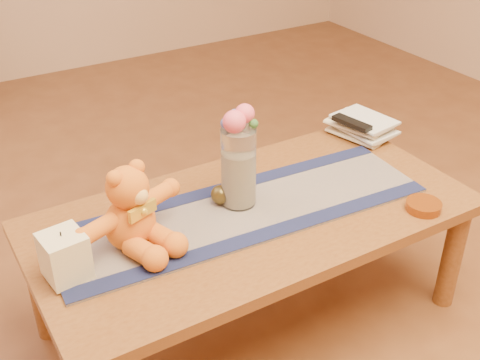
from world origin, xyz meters
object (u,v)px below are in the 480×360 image
tv_remote (352,123)px  amber_dish (424,206)px  pillar_candle (65,256)px  bronze_ball (221,195)px  glass_vase (239,167)px  teddy_bear (128,207)px  book_bottom (348,140)px

tv_remote → amber_dish: bearing=-113.1°
pillar_candle → bronze_ball: pillar_candle is taller
bronze_ball → glass_vase: bearing=-26.7°
teddy_bear → amber_dish: 0.92m
pillar_candle → glass_vase: 0.59m
teddy_bear → book_bottom: bearing=-8.9°
glass_vase → book_bottom: 0.62m
teddy_bear → book_bottom: 0.98m
bronze_ball → pillar_candle: bearing=-169.4°
book_bottom → amber_dish: (-0.10, -0.49, 0.00)m
tv_remote → amber_dish: (-0.10, -0.48, -0.07)m
teddy_bear → amber_dish: teddy_bear is taller
glass_vase → bronze_ball: bearing=153.3°
book_bottom → teddy_bear: bearing=176.2°
bronze_ball → book_bottom: size_ratio=0.29×
pillar_candle → bronze_ball: size_ratio=2.06×
glass_vase → amber_dish: bearing=-33.9°
teddy_bear → glass_vase: 0.37m
pillar_candle → tv_remote: size_ratio=0.82×
teddy_bear → bronze_ball: size_ratio=5.57×
pillar_candle → amber_dish: (1.07, -0.25, -0.06)m
pillar_candle → tv_remote: 1.19m
teddy_bear → book_bottom: (0.96, 0.18, -0.12)m
amber_dish → pillar_candle: bearing=166.6°
teddy_bear → glass_vase: glass_vase is taller
glass_vase → pillar_candle: bearing=-172.8°
pillar_candle → teddy_bear: bearing=14.3°
glass_vase → bronze_ball: glass_vase is taller
bronze_ball → amber_dish: (0.54, -0.35, -0.03)m
teddy_bear → bronze_ball: 0.34m
teddy_bear → amber_dish: size_ratio=3.19×
glass_vase → bronze_ball: size_ratio=4.06×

